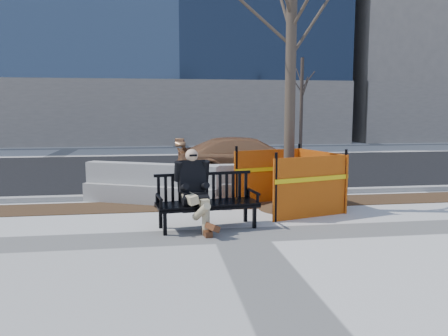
{
  "coord_description": "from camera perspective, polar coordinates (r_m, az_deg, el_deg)",
  "views": [
    {
      "loc": [
        -1.38,
        -7.56,
        2.19
      ],
      "look_at": [
        -0.09,
        1.15,
        1.04
      ],
      "focal_mm": 36.01,
      "sensor_mm": 36.0,
      "label": 1
    }
  ],
  "objects": [
    {
      "name": "tree_fence",
      "position": [
        10.1,
        8.13,
        -5.18
      ],
      "size": [
        3.4,
        3.4,
        6.84
      ],
      "primitive_type": null,
      "rotation": [
        0.0,
        0.0,
        0.29
      ],
      "color": "#D8630F",
      "rests_on": "ground"
    },
    {
      "name": "jersey_barrier_right",
      "position": [
        11.2,
        0.05,
        -3.86
      ],
      "size": [
        2.98,
        0.62,
        0.85
      ],
      "primitive_type": null,
      "rotation": [
        0.0,
        0.0,
        -0.01
      ],
      "color": "#A7A49C",
      "rests_on": "ground"
    },
    {
      "name": "far_tree_right",
      "position": [
        23.91,
        9.67,
        2.07
      ],
      "size": [
        2.47,
        2.47,
        5.21
      ],
      "primitive_type": null,
      "rotation": [
        0.0,
        0.0,
        0.35
      ],
      "color": "#403229",
      "rests_on": "ground"
    },
    {
      "name": "asphalt_street",
      "position": [
        16.56,
        -3.56,
        -0.17
      ],
      "size": [
        60.0,
        10.4,
        0.01
      ],
      "primitive_type": "cube",
      "color": "black",
      "rests_on": "ground"
    },
    {
      "name": "mulch_strip",
      "position": [
        10.48,
        -0.65,
        -4.61
      ],
      "size": [
        40.0,
        1.2,
        0.02
      ],
      "primitive_type": "cube",
      "color": "#47301C",
      "rests_on": "ground"
    },
    {
      "name": "curb",
      "position": [
        11.39,
        -1.3,
        -3.36
      ],
      "size": [
        60.0,
        0.25,
        0.12
      ],
      "primitive_type": "cube",
      "color": "#9E9B93",
      "rests_on": "ground"
    },
    {
      "name": "bench",
      "position": [
        8.44,
        -2.11,
        -7.62
      ],
      "size": [
        2.0,
        0.96,
        1.02
      ],
      "primitive_type": null,
      "rotation": [
        0.0,
        0.0,
        0.14
      ],
      "color": "black",
      "rests_on": "ground"
    },
    {
      "name": "jersey_barrier_left",
      "position": [
        10.79,
        -9.12,
        -4.39
      ],
      "size": [
        3.27,
        1.99,
        0.95
      ],
      "primitive_type": null,
      "rotation": [
        0.0,
        0.0,
        -0.43
      ],
      "color": "#A19E97",
      "rests_on": "ground"
    },
    {
      "name": "seated_man",
      "position": [
        8.43,
        -3.88,
        -7.65
      ],
      "size": [
        0.78,
        1.14,
        1.48
      ],
      "primitive_type": null,
      "rotation": [
        0.0,
        0.0,
        0.14
      ],
      "color": "black",
      "rests_on": "ground"
    },
    {
      "name": "sedan",
      "position": [
        14.11,
        3.16,
        -1.51
      ],
      "size": [
        4.66,
        2.02,
        1.33
      ],
      "primitive_type": "imported",
      "rotation": [
        0.0,
        0.0,
        1.54
      ],
      "color": "#9F683E",
      "rests_on": "ground"
    },
    {
      "name": "ground",
      "position": [
        7.99,
        1.9,
        -8.5
      ],
      "size": [
        120.0,
        120.0,
        0.0
      ],
      "primitive_type": "plane",
      "color": "beige",
      "rests_on": "ground"
    }
  ]
}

